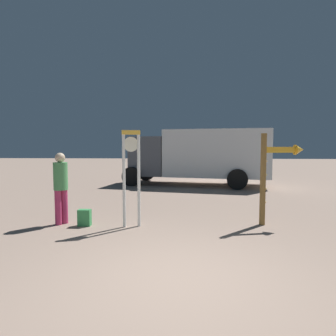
{
  "coord_description": "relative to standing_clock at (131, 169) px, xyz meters",
  "views": [
    {
      "loc": [
        0.1,
        -4.0,
        1.89
      ],
      "look_at": [
        -0.47,
        5.17,
        1.2
      ],
      "focal_mm": 31.08,
      "sensor_mm": 36.0,
      "label": 1
    }
  ],
  "objects": [
    {
      "name": "backpack",
      "position": [
        -1.13,
        -0.01,
        -1.16
      ],
      "size": [
        0.3,
        0.21,
        0.39
      ],
      "color": "#3C9551",
      "rests_on": "ground_plane"
    },
    {
      "name": "ground_plane",
      "position": [
        1.17,
        -2.67,
        -1.35
      ],
      "size": [
        80.0,
        80.0,
        0.0
      ],
      "primitive_type": "plane",
      "color": "gray"
    },
    {
      "name": "person_near_clock",
      "position": [
        -1.75,
        0.11,
        -0.38
      ],
      "size": [
        0.33,
        0.33,
        1.73
      ],
      "color": "#BE3160",
      "rests_on": "ground_plane"
    },
    {
      "name": "standing_clock",
      "position": [
        0.0,
        0.0,
        0.0
      ],
      "size": [
        0.43,
        0.2,
        2.26
      ],
      "color": "white",
      "rests_on": "ground_plane"
    },
    {
      "name": "box_truck_near",
      "position": [
        2.0,
        7.49,
        0.14
      ],
      "size": [
        7.1,
        3.55,
        2.66
      ],
      "color": "white",
      "rests_on": "ground_plane"
    },
    {
      "name": "arrow_sign",
      "position": [
        3.46,
        0.42,
        0.09
      ],
      "size": [
        1.09,
        0.4,
        2.19
      ],
      "color": "olive",
      "rests_on": "ground_plane"
    }
  ]
}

